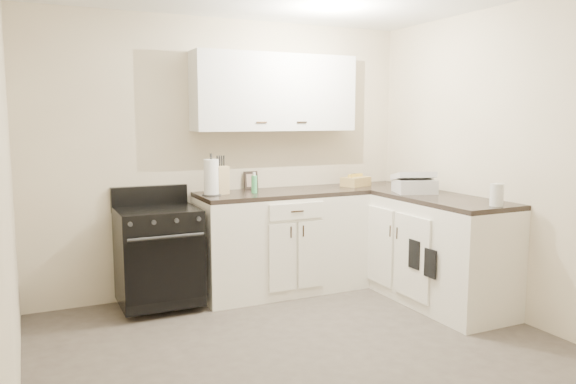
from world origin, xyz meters
name	(u,v)px	position (x,y,z in m)	size (l,w,h in m)	color
floor	(318,360)	(0.00, 0.00, 0.00)	(3.60, 3.60, 0.00)	#473F38
wall_back	(227,157)	(0.00, 1.80, 1.25)	(3.60, 3.60, 0.00)	beige
wall_right	(523,164)	(1.80, 0.00, 1.25)	(3.60, 3.60, 0.00)	beige
wall_left	(5,189)	(-1.80, 0.00, 1.25)	(3.60, 3.60, 0.00)	beige
wall_front	(562,220)	(0.00, -1.80, 1.25)	(3.60, 3.60, 0.00)	beige
base_cabinets_back	(282,243)	(0.43, 1.50, 0.45)	(1.55, 0.60, 0.90)	white
base_cabinets_right	(419,246)	(1.50, 0.85, 0.45)	(0.60, 1.90, 0.90)	white
countertop_back	(282,193)	(0.43, 1.50, 0.92)	(1.55, 0.60, 0.04)	black
countertop_right	(421,195)	(1.50, 0.85, 0.92)	(0.60, 1.90, 0.04)	black
upper_cabinets	(275,93)	(0.43, 1.65, 1.84)	(1.55, 0.30, 0.70)	white
stove	(159,256)	(-0.73, 1.48, 0.46)	(0.66, 0.56, 0.80)	black
knife_block	(221,180)	(-0.15, 1.54, 1.07)	(0.11, 0.10, 0.25)	tan
paper_towel	(211,177)	(-0.24, 1.51, 1.10)	(0.13, 0.13, 0.31)	white
soap_bottle	(254,184)	(0.15, 1.49, 1.02)	(0.05, 0.05, 0.16)	#41AB63
picture_frame	(251,180)	(0.22, 1.76, 1.02)	(0.13, 0.02, 0.17)	black
wicker_basket	(356,182)	(1.25, 1.54, 0.99)	(0.27, 0.18, 0.09)	tan
countertop_grill	(414,186)	(1.46, 0.89, 1.00)	(0.34, 0.31, 0.12)	silver
glass_jar	(497,195)	(1.54, 0.00, 1.03)	(0.10, 0.10, 0.17)	silver
oven_mitt_near	(430,263)	(1.18, 0.30, 0.46)	(0.02, 0.13, 0.23)	black
oven_mitt_far	(415,254)	(1.18, 0.50, 0.49)	(0.02, 0.14, 0.24)	black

